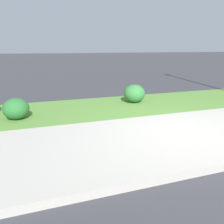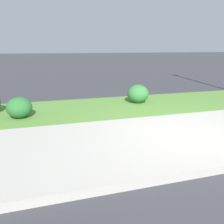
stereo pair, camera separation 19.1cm
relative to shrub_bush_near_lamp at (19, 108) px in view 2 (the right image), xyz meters
The scene contains 5 objects.
ground_plane 3.90m from the shrub_bush_near_lamp, 31.19° to the right, with size 120.00×120.00×0.00m, color #38383D.
sidewalk_pavement 3.90m from the shrub_bush_near_lamp, 31.19° to the right, with size 18.00×2.44×0.01m, color #ADA89E.
grass_verge 3.36m from the shrub_bush_near_lamp, ahead, with size 18.00×2.37×0.01m, color #568438.
shrub_bush_near_lamp is the anchor object (origin of this frame).
shrub_bush_mid_verge 3.41m from the shrub_bush_near_lamp, 10.96° to the left, with size 0.66×0.66×0.56m.
Camera 2 is at (-2.53, -3.49, 1.67)m, focal length 35.00 mm.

